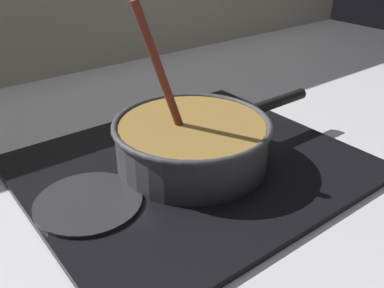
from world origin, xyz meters
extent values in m
cube|color=#B7B7BC|center=(0.00, 0.00, -0.02)|extent=(2.40, 1.60, 0.04)
cube|color=black|center=(-0.05, 0.16, 0.01)|extent=(0.56, 0.48, 0.01)
torus|color=#592D0C|center=(-0.05, 0.16, 0.02)|extent=(0.19, 0.19, 0.01)
cylinder|color=#262628|center=(-0.25, 0.16, 0.01)|extent=(0.16, 0.16, 0.01)
cylinder|color=#38383D|center=(-0.05, 0.16, 0.05)|extent=(0.26, 0.26, 0.08)
cylinder|color=olive|center=(-0.05, 0.16, 0.05)|extent=(0.25, 0.25, 0.07)
torus|color=#38383D|center=(-0.05, 0.16, 0.09)|extent=(0.27, 0.27, 0.01)
cylinder|color=black|center=(0.16, 0.16, 0.08)|extent=(0.16, 0.02, 0.02)
cylinder|color=#E5CC7A|center=(-0.10, 0.18, 0.08)|extent=(0.04, 0.04, 0.01)
cylinder|color=beige|center=(-0.05, 0.05, 0.08)|extent=(0.03, 0.03, 0.01)
cylinder|color=beige|center=(-0.05, 0.13, 0.08)|extent=(0.03, 0.03, 0.01)
cylinder|color=beige|center=(-0.13, 0.15, 0.08)|extent=(0.04, 0.04, 0.01)
cylinder|color=#EDD88C|center=(-0.10, 0.12, 0.08)|extent=(0.03, 0.03, 0.01)
cylinder|color=#EDD88C|center=(-0.05, 0.17, 0.08)|extent=(0.04, 0.04, 0.01)
cylinder|color=beige|center=(-0.08, 0.24, 0.08)|extent=(0.03, 0.03, 0.01)
cylinder|color=#EDD88C|center=(-0.01, 0.13, 0.08)|extent=(0.04, 0.04, 0.01)
cylinder|color=maroon|center=(-0.09, 0.18, 0.18)|extent=(0.08, 0.05, 0.22)
cube|color=brown|center=(-0.06, 0.17, 0.07)|extent=(0.05, 0.05, 0.01)
camera|label=1|loc=(-0.44, -0.35, 0.40)|focal=39.67mm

